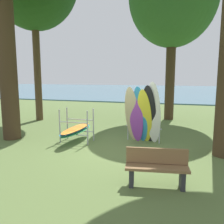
# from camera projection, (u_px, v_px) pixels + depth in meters

# --- Properties ---
(ground_plane) EXTENTS (80.00, 80.00, 0.00)m
(ground_plane) POSITION_uv_depth(u_px,v_px,m) (114.00, 149.00, 8.11)
(ground_plane) COLOR #566B38
(lake_water) EXTENTS (80.00, 36.00, 0.10)m
(lake_water) POSITION_uv_depth(u_px,v_px,m) (167.00, 91.00, 37.79)
(lake_water) COLOR #477084
(lake_water) RESTS_ON ground
(leaning_board_pile) EXTENTS (1.39, 0.81, 2.28)m
(leaning_board_pile) POSITION_uv_depth(u_px,v_px,m) (143.00, 116.00, 8.59)
(leaning_board_pile) COLOR #C6B289
(leaning_board_pile) RESTS_ON ground
(board_storage_rack) EXTENTS (1.15, 2.13, 1.25)m
(board_storage_rack) POSITION_uv_depth(u_px,v_px,m) (76.00, 129.00, 8.92)
(board_storage_rack) COLOR #9EA0A5
(board_storage_rack) RESTS_ON ground
(park_bench) EXTENTS (1.44, 0.61, 0.85)m
(park_bench) POSITION_uv_depth(u_px,v_px,m) (157.00, 167.00, 5.34)
(park_bench) COLOR #2D2D33
(park_bench) RESTS_ON ground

